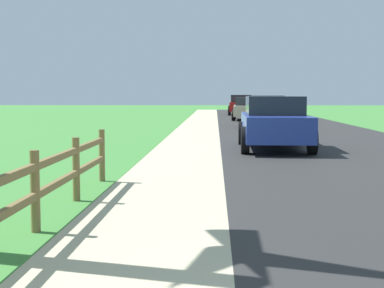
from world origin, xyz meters
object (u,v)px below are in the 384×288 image
(parked_car_black, at_px, (266,111))
(parked_car_beige, at_px, (249,109))
(parked_suv_blue, at_px, (274,122))
(parked_car_red, at_px, (241,105))

(parked_car_black, distance_m, parked_car_beige, 8.50)
(parked_suv_blue, xyz_separation_m, parked_car_black, (0.71, 10.99, -0.01))
(parked_suv_blue, bearing_deg, parked_car_beige, 88.90)
(parked_car_beige, xyz_separation_m, parked_car_red, (-0.11, 9.22, 0.07))
(parked_car_black, xyz_separation_m, parked_car_beige, (-0.34, 8.50, -0.08))
(parked_car_beige, bearing_deg, parked_car_red, 90.68)
(parked_car_black, height_order, parked_car_beige, parked_car_black)
(parked_car_black, xyz_separation_m, parked_car_red, (-0.45, 17.71, -0.01))
(parked_car_black, relative_size, parked_car_beige, 1.01)
(parked_car_black, relative_size, parked_car_red, 0.97)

